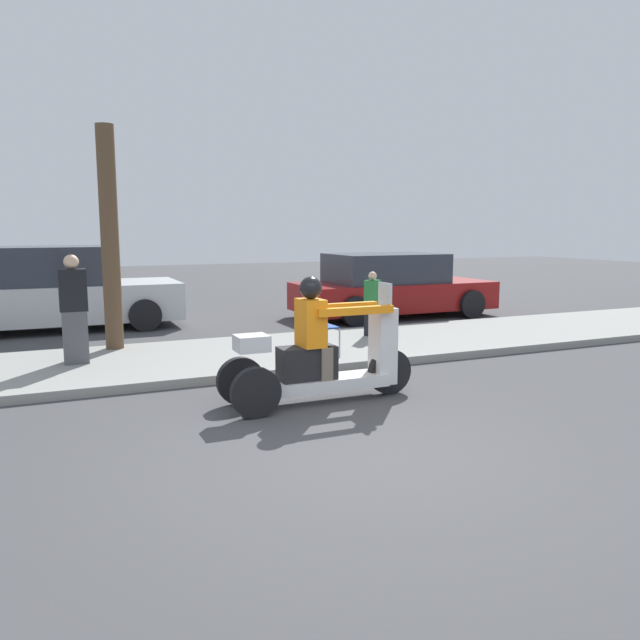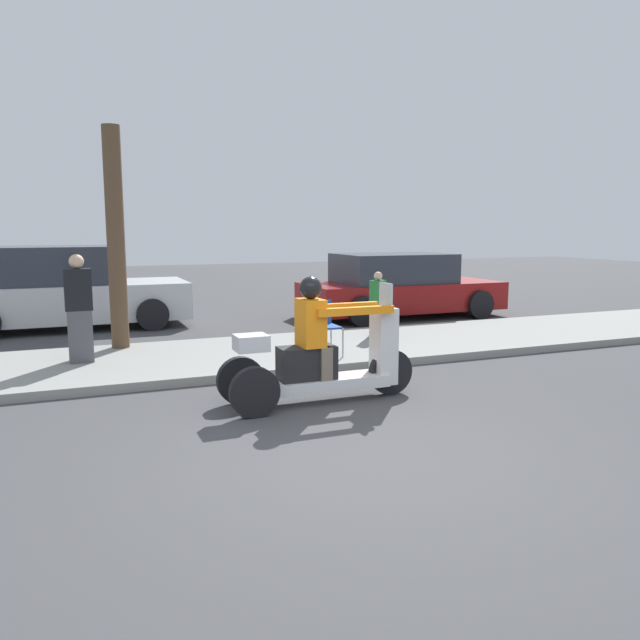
% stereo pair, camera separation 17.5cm
% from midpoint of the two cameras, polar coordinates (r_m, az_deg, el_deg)
% --- Properties ---
extents(ground_plane, '(60.00, 60.00, 0.00)m').
position_cam_midpoint_polar(ground_plane, '(5.63, 2.92, -12.84)').
color(ground_plane, '#424244').
extents(sidewalk_strip, '(28.00, 2.80, 0.12)m').
position_cam_midpoint_polar(sidewalk_strip, '(9.78, -9.28, -3.36)').
color(sidewalk_strip, gray).
rests_on(sidewalk_strip, ground).
extents(motorcycle_trike, '(2.39, 0.68, 1.49)m').
position_cam_midpoint_polar(motorcycle_trike, '(7.31, -0.65, -3.45)').
color(motorcycle_trike, black).
rests_on(motorcycle_trike, ground).
extents(spectator_end_of_line, '(0.31, 0.24, 1.15)m').
position_cam_midpoint_polar(spectator_end_of_line, '(11.18, 4.35, 1.39)').
color(spectator_end_of_line, black).
rests_on(spectator_end_of_line, sidewalk_strip).
extents(spectator_by_tree, '(0.37, 0.23, 1.55)m').
position_cam_midpoint_polar(spectator_by_tree, '(9.51, -22.06, 0.73)').
color(spectator_by_tree, '#515156').
rests_on(spectator_by_tree, sidewalk_strip).
extents(folding_chair_set_back, '(0.46, 0.46, 0.82)m').
position_cam_midpoint_polar(folding_chair_set_back, '(9.45, -0.77, -0.18)').
color(folding_chair_set_back, '#A5A8AD').
rests_on(folding_chair_set_back, sidewalk_strip).
extents(parked_car_lot_left, '(4.65, 2.11, 1.67)m').
position_cam_midpoint_polar(parked_car_lot_left, '(13.67, -23.31, 2.46)').
color(parked_car_lot_left, silver).
rests_on(parked_car_lot_left, ground).
extents(parked_car_lot_right, '(4.56, 2.11, 1.46)m').
position_cam_midpoint_polar(parked_car_lot_right, '(14.46, 6.15, 3.04)').
color(parked_car_lot_right, maroon).
rests_on(parked_car_lot_right, ground).
extents(tree_trunk, '(0.28, 0.28, 3.49)m').
position_cam_midpoint_polar(tree_trunk, '(10.43, -19.12, 7.02)').
color(tree_trunk, brown).
rests_on(tree_trunk, sidewalk_strip).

